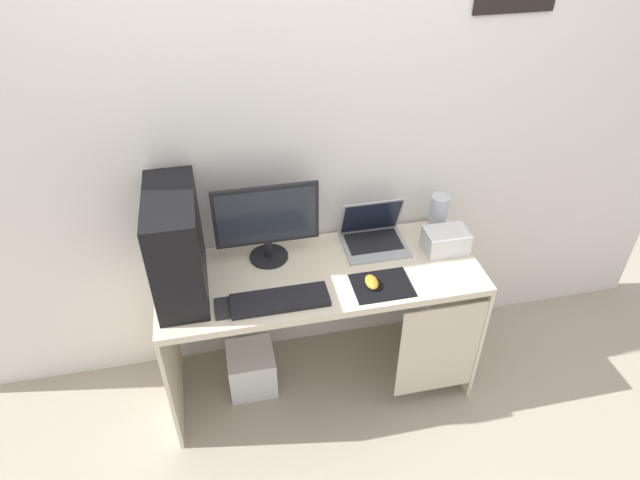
{
  "coord_description": "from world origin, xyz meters",
  "views": [
    {
      "loc": [
        -0.4,
        -1.88,
        2.37
      ],
      "look_at": [
        0.0,
        0.0,
        0.92
      ],
      "focal_mm": 31.1,
      "sensor_mm": 36.0,
      "label": 1
    }
  ],
  "objects": [
    {
      "name": "projector",
      "position": [
        0.61,
        0.03,
        0.79
      ],
      "size": [
        0.2,
        0.14,
        0.11
      ],
      "primitive_type": "cube",
      "color": "silver",
      "rests_on": "desk"
    },
    {
      "name": "mousepad",
      "position": [
        0.25,
        -0.15,
        0.74
      ],
      "size": [
        0.26,
        0.2,
        0.0
      ],
      "primitive_type": "cube",
      "color": "black",
      "rests_on": "desk"
    },
    {
      "name": "cell_phone",
      "position": [
        -0.45,
        -0.15,
        0.74
      ],
      "size": [
        0.07,
        0.13,
        0.01
      ],
      "primitive_type": "cube",
      "color": "#232326",
      "rests_on": "desk"
    },
    {
      "name": "wall_back",
      "position": [
        0.0,
        0.32,
        1.3
      ],
      "size": [
        4.0,
        0.05,
        2.6
      ],
      "color": "silver",
      "rests_on": "ground_plane"
    },
    {
      "name": "pc_tower",
      "position": [
        -0.6,
        0.02,
        0.97
      ],
      "size": [
        0.2,
        0.47,
        0.47
      ],
      "primitive_type": "cube",
      "color": "black",
      "rests_on": "desk"
    },
    {
      "name": "subwoofer",
      "position": [
        -0.36,
        0.03,
        0.12
      ],
      "size": [
        0.24,
        0.24,
        0.24
      ],
      "primitive_type": "cube",
      "color": "silver",
      "rests_on": "ground_plane"
    },
    {
      "name": "monitor",
      "position": [
        -0.21,
        0.14,
        0.95
      ],
      "size": [
        0.47,
        0.18,
        0.39
      ],
      "color": "black",
      "rests_on": "desk"
    },
    {
      "name": "ground_plane",
      "position": [
        0.0,
        0.0,
        0.0
      ],
      "size": [
        8.0,
        8.0,
        0.0
      ],
      "primitive_type": "plane",
      "color": "#9E9384"
    },
    {
      "name": "speaker",
      "position": [
        0.63,
        0.19,
        0.84
      ],
      "size": [
        0.09,
        0.09,
        0.2
      ],
      "primitive_type": "cylinder",
      "color": "#B7BCC6",
      "rests_on": "desk"
    },
    {
      "name": "keyboard",
      "position": [
        -0.21,
        -0.16,
        0.75
      ],
      "size": [
        0.42,
        0.14,
        0.02
      ],
      "primitive_type": "cube",
      "color": "black",
      "rests_on": "desk"
    },
    {
      "name": "laptop",
      "position": [
        0.3,
        0.16,
        0.78
      ],
      "size": [
        0.3,
        0.25,
        0.23
      ],
      "color": "#9EA3A8",
      "rests_on": "desk"
    },
    {
      "name": "desk",
      "position": [
        0.02,
        -0.01,
        0.59
      ],
      "size": [
        1.47,
        0.56,
        0.74
      ],
      "color": "beige",
      "rests_on": "ground_plane"
    },
    {
      "name": "mouse_left",
      "position": [
        0.2,
        -0.14,
        0.76
      ],
      "size": [
        0.06,
        0.1,
        0.03
      ],
      "primitive_type": "ellipsoid",
      "color": "orange",
      "rests_on": "mousepad"
    }
  ]
}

